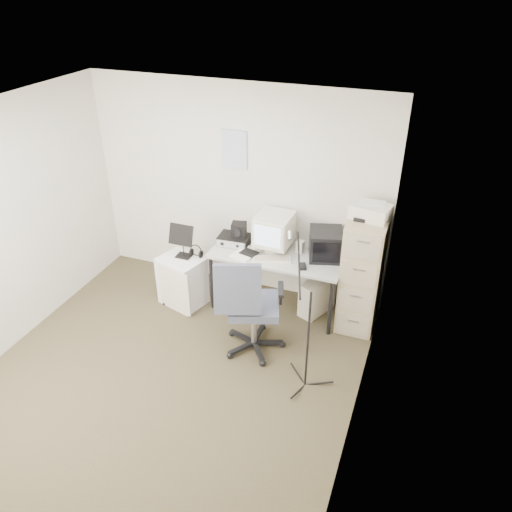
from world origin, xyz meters
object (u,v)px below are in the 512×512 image
(office_chair, at_px, (254,304))
(side_cart, at_px, (183,281))
(filing_cabinet, at_px, (362,273))
(desk, at_px, (277,280))

(office_chair, bearing_deg, side_cart, 136.63)
(office_chair, relative_size, side_cart, 1.86)
(filing_cabinet, distance_m, side_cart, 2.08)
(filing_cabinet, relative_size, side_cart, 2.15)
(filing_cabinet, bearing_deg, side_cart, -170.20)
(desk, height_order, office_chair, office_chair)
(filing_cabinet, bearing_deg, desk, -178.19)
(desk, distance_m, office_chair, 0.82)
(filing_cabinet, distance_m, desk, 0.99)
(filing_cabinet, bearing_deg, office_chair, -138.84)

